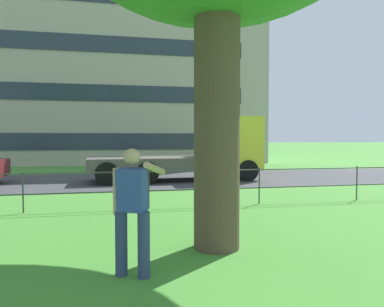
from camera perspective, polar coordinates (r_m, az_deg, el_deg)
street_strip at (r=16.08m, az=-19.67°, el=-4.21°), size 80.00×6.85×0.01m
park_fence at (r=9.79m, az=-24.87°, el=-4.59°), size 30.48×0.04×1.00m
person_thrower at (r=4.88m, az=-9.25°, el=-8.34°), size 0.74×0.67×1.68m
flatbed_truck_far_right at (r=15.99m, az=1.25°, el=0.25°), size 7.38×2.66×2.75m
apartment_building_background at (r=31.31m, az=-16.59°, el=14.09°), size 27.01×11.46×16.42m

